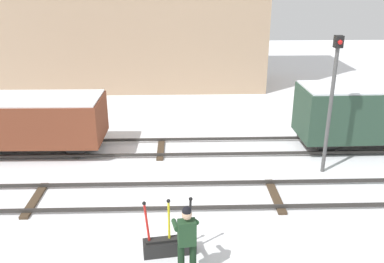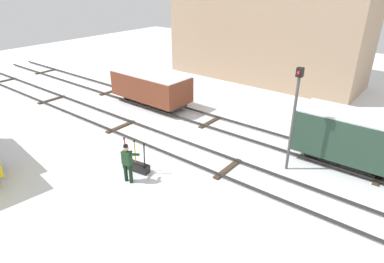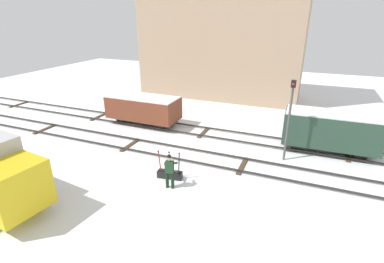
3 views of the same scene
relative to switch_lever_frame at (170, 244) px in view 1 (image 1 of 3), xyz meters
The scene contains 8 objects.
ground_plane 2.55m from the switch_lever_frame, 100.13° to the left, with size 60.00×60.00×0.00m, color white.
track_main_line 2.54m from the switch_lever_frame, 100.13° to the left, with size 44.00×1.94×0.18m.
track_siding_near 6.13m from the switch_lever_frame, 94.18° to the left, with size 44.00×1.94×0.18m.
switch_lever_frame is the anchor object (origin of this frame).
rail_worker 1.12m from the switch_lever_frame, 62.55° to the right, with size 0.61×0.69×1.73m.
signal_post 6.96m from the switch_lever_frame, 39.48° to the left, with size 0.24×0.32×4.48m.
freight_car_mid_siding 8.03m from the switch_lever_frame, 129.96° to the left, with size 5.22×2.27×2.08m.
freight_car_near_switch 9.56m from the switch_lever_frame, 40.07° to the left, with size 5.15×2.13×2.40m.
Camera 1 is at (0.72, -10.63, 6.22)m, focal length 38.70 mm.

